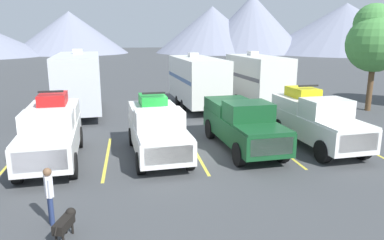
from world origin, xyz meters
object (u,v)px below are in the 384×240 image
at_px(camper_trailer_b, 197,80).
at_px(person_b, 49,192).
at_px(pickup_truck_a, 51,131).
at_px(camper_trailer_a, 79,80).
at_px(pickup_truck_c, 242,123).
at_px(pickup_truck_d, 316,119).
at_px(dog, 66,222).
at_px(pickup_truck_b, 157,128).
at_px(camper_trailer_c, 257,78).

relative_size(camper_trailer_b, person_b, 5.16).
xyz_separation_m(pickup_truck_a, camper_trailer_a, (-0.06, 9.18, 0.87)).
bearing_deg(camper_trailer_a, pickup_truck_c, -47.74).
bearing_deg(pickup_truck_d, camper_trailer_a, 141.43).
height_order(camper_trailer_b, dog, camper_trailer_b).
bearing_deg(pickup_truck_d, pickup_truck_b, -179.75).
height_order(pickup_truck_b, pickup_truck_c, pickup_truck_b).
distance_m(camper_trailer_b, person_b, 16.28).
distance_m(pickup_truck_d, camper_trailer_c, 9.44).
bearing_deg(pickup_truck_d, person_b, -152.70).
bearing_deg(camper_trailer_c, dog, -124.05).
bearing_deg(pickup_truck_b, camper_trailer_a, 115.00).
height_order(camper_trailer_a, camper_trailer_b, camper_trailer_a).
bearing_deg(camper_trailer_c, pickup_truck_c, -113.26).
xyz_separation_m(pickup_truck_b, pickup_truck_d, (7.14, 0.03, 0.10)).
bearing_deg(pickup_truck_a, pickup_truck_d, 0.49).
relative_size(camper_trailer_b, camper_trailer_c, 1.11).
bearing_deg(camper_trailer_a, pickup_truck_b, -65.00).
bearing_deg(dog, pickup_truck_d, 31.51).
xyz_separation_m(pickup_truck_d, camper_trailer_a, (-11.39, 9.09, 0.87)).
height_order(pickup_truck_a, pickup_truck_b, pickup_truck_a).
distance_m(pickup_truck_b, pickup_truck_d, 7.14).
height_order(pickup_truck_c, camper_trailer_b, camper_trailer_b).
xyz_separation_m(camper_trailer_c, person_b, (-10.94, -14.76, -1.06)).
xyz_separation_m(pickup_truck_c, camper_trailer_b, (-0.33, 9.20, 0.81)).
relative_size(pickup_truck_b, dog, 5.38).
xyz_separation_m(camper_trailer_a, camper_trailer_c, (11.95, 0.31, -0.13)).
bearing_deg(pickup_truck_a, camper_trailer_b, 51.38).
bearing_deg(dog, pickup_truck_b, 65.49).
distance_m(camper_trailer_a, camper_trailer_c, 11.96).
bearing_deg(pickup_truck_a, pickup_truck_c, 2.55).
xyz_separation_m(pickup_truck_b, person_b, (-3.24, -5.33, -0.22)).
bearing_deg(person_b, pickup_truck_d, 27.30).
distance_m(camper_trailer_c, dog, 18.73).
bearing_deg(dog, camper_trailer_b, 68.25).
relative_size(pickup_truck_d, camper_trailer_a, 0.61).
relative_size(pickup_truck_c, camper_trailer_c, 0.79).
xyz_separation_m(camper_trailer_b, person_b, (-6.68, -14.81, -1.03)).
bearing_deg(person_b, pickup_truck_a, 100.22).
bearing_deg(camper_trailer_a, camper_trailer_c, 1.50).
bearing_deg(pickup_truck_b, dog, -114.51).
distance_m(camper_trailer_a, dog, 15.32).
xyz_separation_m(camper_trailer_c, dog, (-10.45, -15.46, -1.57)).
bearing_deg(pickup_truck_b, camper_trailer_c, 50.77).
height_order(pickup_truck_a, camper_trailer_b, camper_trailer_b).
relative_size(pickup_truck_b, camper_trailer_a, 0.59).
bearing_deg(pickup_truck_d, camper_trailer_b, 111.37).
relative_size(pickup_truck_d, person_b, 3.45).
bearing_deg(pickup_truck_a, person_b, -79.78).
xyz_separation_m(pickup_truck_a, person_b, (0.95, -5.26, -0.32)).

